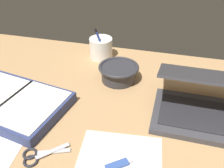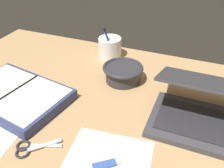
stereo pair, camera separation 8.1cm
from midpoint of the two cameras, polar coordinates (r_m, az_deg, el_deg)
name	(u,v)px [view 1 (the left image)]	position (r cm, az deg, el deg)	size (l,w,h in cm)	color
desk_top	(101,123)	(78.37, -5.52, -8.97)	(140.00, 100.00, 2.00)	tan
laptop	(211,104)	(80.37, 19.13, -4.42)	(34.27, 27.72, 15.57)	#38383D
bowl	(120,72)	(93.20, -0.68, 2.63)	(15.15, 15.15, 6.18)	#2D2D33
pen_cup	(101,48)	(109.10, -4.66, 8.18)	(9.84, 9.84, 14.31)	white
planner	(12,103)	(88.82, -24.39, -3.99)	(38.22, 29.05, 3.97)	navy
scissors	(36,156)	(71.80, -20.24, -15.31)	(12.02, 9.92, 0.80)	#B7B7BC
usb_drive	(118,165)	(65.76, -2.32, -18.18)	(6.66, 5.69, 1.00)	#33519E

